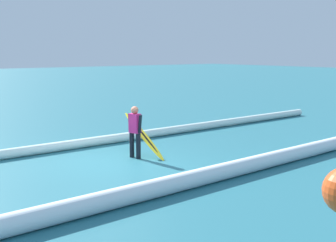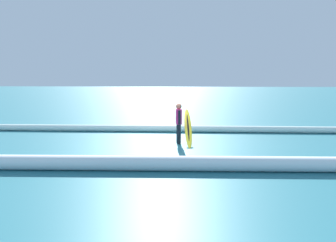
% 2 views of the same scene
% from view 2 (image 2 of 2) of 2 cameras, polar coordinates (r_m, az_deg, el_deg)
% --- Properties ---
extents(ground_plane, '(142.44, 142.44, 0.00)m').
position_cam_2_polar(ground_plane, '(10.81, -2.05, -4.54)').
color(ground_plane, '#276B79').
extents(surfer, '(0.25, 0.58, 1.53)m').
position_cam_2_polar(surfer, '(10.68, 2.18, -0.02)').
color(surfer, black).
rests_on(surfer, ground_plane).
extents(surfboard, '(0.41, 1.82, 1.25)m').
position_cam_2_polar(surfboard, '(10.77, 4.09, -1.30)').
color(surfboard, yellow).
rests_on(surfboard, ground_plane).
extents(wave_crest_foreground, '(22.56, 0.90, 0.30)m').
position_cam_2_polar(wave_crest_foreground, '(13.03, 2.93, -1.58)').
color(wave_crest_foreground, white).
rests_on(wave_crest_foreground, ground_plane).
extents(wave_crest_midground, '(23.98, 1.56, 0.41)m').
position_cam_2_polar(wave_crest_midground, '(8.42, -23.62, -7.70)').
color(wave_crest_midground, white).
rests_on(wave_crest_midground, ground_plane).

